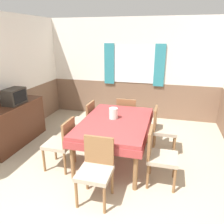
{
  "coord_description": "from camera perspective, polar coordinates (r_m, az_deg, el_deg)",
  "views": [
    {
      "loc": [
        0.98,
        -1.39,
        2.16
      ],
      "look_at": [
        0.06,
        2.05,
        0.9
      ],
      "focal_mm": 35.0,
      "sensor_mm": 36.0,
      "label": 1
    }
  ],
  "objects": [
    {
      "name": "dining_table",
      "position": [
        3.85,
        0.92,
        -3.62
      ],
      "size": [
        1.17,
        1.73,
        0.75
      ],
      "color": "#9E3838",
      "rests_on": "ground_plane"
    },
    {
      "name": "chair_right_far",
      "position": [
        4.29,
        12.89,
        -4.06
      ],
      "size": [
        0.44,
        0.44,
        0.88
      ],
      "rotation": [
        0.0,
        0.0,
        4.71
      ],
      "color": "brown",
      "rests_on": "ground_plane"
    },
    {
      "name": "chair_left_near",
      "position": [
        3.75,
        -12.92,
        -7.6
      ],
      "size": [
        0.44,
        0.44,
        0.88
      ],
      "rotation": [
        0.0,
        0.0,
        1.57
      ],
      "color": "brown",
      "rests_on": "ground_plane"
    },
    {
      "name": "sideboard",
      "position": [
        4.9,
        -24.0,
        -2.93
      ],
      "size": [
        0.46,
        1.5,
        0.86
      ],
      "color": "#4C2819",
      "rests_on": "ground_plane"
    },
    {
      "name": "wall_back",
      "position": [
        5.93,
        5.36,
        11.06
      ],
      "size": [
        4.9,
        0.1,
        2.6
      ],
      "color": "white",
      "rests_on": "ground_plane"
    },
    {
      "name": "chair_head_window",
      "position": [
        4.89,
        3.95,
        -0.68
      ],
      "size": [
        0.44,
        0.44,
        0.88
      ],
      "color": "brown",
      "rests_on": "ground_plane"
    },
    {
      "name": "wall_left",
      "position": [
        4.91,
        -27.14,
        7.23
      ],
      "size": [
        0.05,
        4.77,
        2.6
      ],
      "color": "white",
      "rests_on": "ground_plane"
    },
    {
      "name": "chair_left_far",
      "position": [
        4.59,
        -7.13,
        -2.11
      ],
      "size": [
        0.44,
        0.44,
        0.88
      ],
      "rotation": [
        0.0,
        0.0,
        1.57
      ],
      "color": "brown",
      "rests_on": "ground_plane"
    },
    {
      "name": "chair_right_near",
      "position": [
        3.38,
        12.05,
        -10.78
      ],
      "size": [
        0.44,
        0.44,
        0.88
      ],
      "rotation": [
        0.0,
        0.0,
        4.71
      ],
      "color": "brown",
      "rests_on": "ground_plane"
    },
    {
      "name": "chair_head_near",
      "position": [
        3.03,
        -4.17,
        -14.21
      ],
      "size": [
        0.44,
        0.44,
        0.88
      ],
      "rotation": [
        0.0,
        0.0,
        3.14
      ],
      "color": "brown",
      "rests_on": "ground_plane"
    },
    {
      "name": "vase",
      "position": [
        3.87,
        0.37,
        -0.34
      ],
      "size": [
        0.15,
        0.15,
        0.19
      ],
      "color": "silver",
      "rests_on": "dining_table"
    },
    {
      "name": "tv",
      "position": [
        4.75,
        -24.17,
        3.75
      ],
      "size": [
        0.29,
        0.45,
        0.32
      ],
      "color": "#2D2823",
      "rests_on": "sideboard"
    }
  ]
}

